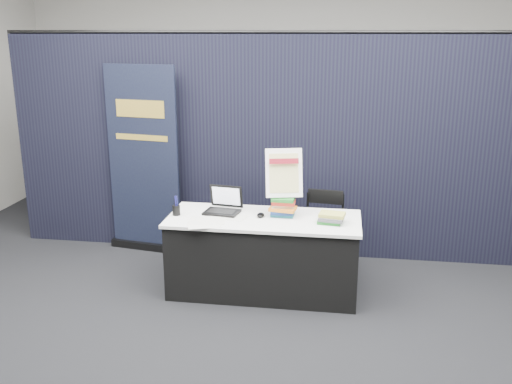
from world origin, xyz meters
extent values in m
plane|color=black|center=(0.00, 0.00, 0.00)|extent=(8.00, 8.00, 0.00)
cube|color=#A8A69F|center=(0.00, 4.00, 1.75)|extent=(8.00, 0.02, 3.50)
cube|color=black|center=(0.00, 1.60, 1.20)|extent=(6.00, 0.08, 2.40)
cube|color=black|center=(0.00, 0.55, 0.36)|extent=(1.76, 0.71, 0.72)
cube|color=beige|center=(0.00, 0.55, 0.73)|extent=(1.80, 0.75, 0.03)
cube|color=black|center=(-0.41, 0.61, 0.76)|extent=(0.35, 0.27, 0.02)
cube|color=black|center=(-0.41, 0.73, 0.88)|extent=(0.33, 0.10, 0.23)
cube|color=white|center=(-0.41, 0.72, 0.88)|extent=(0.28, 0.08, 0.18)
ellipsoid|color=black|center=(-0.03, 0.57, 0.77)|extent=(0.07, 0.12, 0.04)
cube|color=silver|center=(-0.50, 0.26, 0.75)|extent=(0.35, 0.29, 0.00)
cube|color=silver|center=(-0.50, 0.39, 0.75)|extent=(0.36, 0.28, 0.00)
cube|color=silver|center=(-0.29, 0.52, 0.75)|extent=(0.31, 0.26, 0.00)
cylinder|color=black|center=(-0.83, 0.50, 0.80)|extent=(0.09, 0.09, 0.10)
cube|color=#195962|center=(0.17, 0.62, 0.77)|extent=(0.23, 0.18, 0.03)
cube|color=navy|center=(0.17, 0.62, 0.80)|extent=(0.23, 0.18, 0.03)
cube|color=orange|center=(0.17, 0.62, 0.83)|extent=(0.23, 0.18, 0.03)
cube|color=beige|center=(0.17, 0.62, 0.86)|extent=(0.23, 0.18, 0.03)
cube|color=maroon|center=(0.17, 0.62, 0.89)|extent=(0.23, 0.18, 0.03)
cube|color=#1D6F23|center=(0.17, 0.62, 0.92)|extent=(0.23, 0.18, 0.03)
cube|color=#1D6F23|center=(0.62, 0.49, 0.77)|extent=(0.23, 0.18, 0.03)
cube|color=#49494E|center=(0.62, 0.49, 0.80)|extent=(0.23, 0.18, 0.03)
cube|color=#B7B649|center=(0.62, 0.49, 0.83)|extent=(0.23, 0.18, 0.03)
cube|color=black|center=(0.17, 0.61, 0.95)|extent=(0.23, 0.07, 0.01)
cylinder|color=black|center=(0.08, 0.69, 1.08)|extent=(0.04, 0.11, 0.33)
cylinder|color=black|center=(0.27, 0.69, 1.08)|extent=(0.04, 0.11, 0.33)
cube|color=white|center=(0.17, 0.66, 1.16)|extent=(0.36, 0.21, 0.44)
cube|color=#D9D387|center=(0.17, 0.65, 1.16)|extent=(0.29, 0.16, 0.35)
cube|color=maroon|center=(0.17, 0.64, 1.28)|extent=(0.27, 0.08, 0.05)
cube|color=black|center=(-1.47, 1.43, 0.04)|extent=(0.89, 0.24, 0.08)
cube|color=black|center=(-1.47, 1.45, 1.05)|extent=(0.83, 0.16, 2.09)
cube|color=gold|center=(-1.47, 1.43, 1.62)|extent=(0.57, 0.10, 0.19)
cube|color=gold|center=(-1.47, 1.43, 1.31)|extent=(0.62, 0.10, 0.06)
cylinder|color=black|center=(0.37, 0.89, 0.21)|extent=(0.02, 0.02, 0.41)
cylinder|color=black|center=(0.73, 0.89, 0.21)|extent=(0.02, 0.02, 0.41)
cylinder|color=black|center=(0.37, 1.25, 0.21)|extent=(0.02, 0.02, 0.41)
cylinder|color=black|center=(0.73, 1.25, 0.21)|extent=(0.02, 0.02, 0.41)
cube|color=black|center=(0.55, 1.07, 0.43)|extent=(0.43, 0.43, 0.04)
cube|color=black|center=(0.55, 1.25, 0.77)|extent=(0.37, 0.07, 0.15)
camera|label=1|loc=(0.69, -4.46, 2.44)|focal=40.00mm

